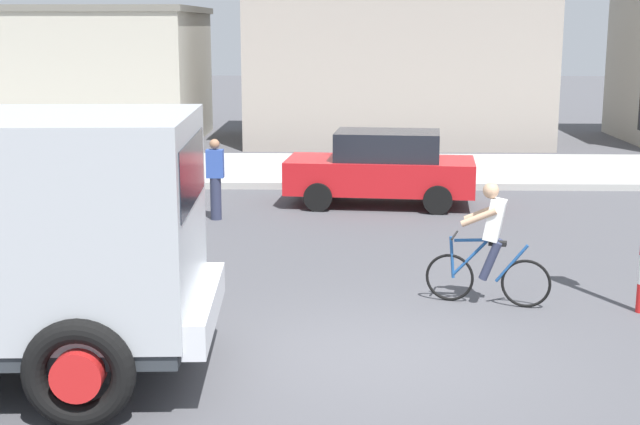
% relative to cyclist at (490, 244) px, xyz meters
% --- Properties ---
extents(ground_plane, '(120.00, 120.00, 0.00)m').
position_rel_cyclist_xyz_m(ground_plane, '(-1.59, -2.05, -0.86)').
color(ground_plane, '#4C4C51').
extents(sidewalk_far, '(80.00, 5.00, 0.16)m').
position_rel_cyclist_xyz_m(sidewalk_far, '(-1.59, 11.30, -0.78)').
color(sidewalk_far, '#ADADA8').
rests_on(sidewalk_far, ground).
extents(cyclist, '(1.68, 0.62, 1.72)m').
position_rel_cyclist_xyz_m(cyclist, '(0.00, 0.00, 0.00)').
color(cyclist, black).
rests_on(cyclist, ground).
extents(car_white_mid, '(4.15, 2.18, 1.60)m').
position_rel_cyclist_xyz_m(car_white_mid, '(-1.17, 7.04, -0.05)').
color(car_white_mid, red).
rests_on(car_white_mid, ground).
extents(pedestrian_near_kerb, '(0.34, 0.22, 1.62)m').
position_rel_cyclist_xyz_m(pedestrian_near_kerb, '(-4.55, 5.46, -0.02)').
color(pedestrian_near_kerb, '#2D334C').
rests_on(pedestrian_near_kerb, ground).
extents(building_corner_left, '(10.38, 6.72, 4.41)m').
position_rel_cyclist_xyz_m(building_corner_left, '(-11.94, 17.82, 1.35)').
color(building_corner_left, '#B2AD9E').
rests_on(building_corner_left, ground).
extents(building_mid_block, '(9.81, 6.25, 6.19)m').
position_rel_cyclist_xyz_m(building_mid_block, '(-0.29, 18.32, 2.23)').
color(building_mid_block, '#9E9389').
rests_on(building_mid_block, ground).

